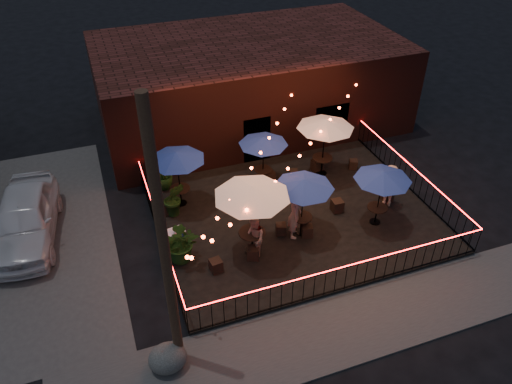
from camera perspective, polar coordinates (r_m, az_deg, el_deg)
The scene contains 36 objects.
ground at distance 17.53m, azimuth 6.90°, elevation -6.80°, with size 110.00×110.00×0.00m, color black.
patio at distance 18.83m, azimuth 4.30°, elevation -2.75°, with size 10.00×8.00×0.15m, color black.
sidewalk at distance 15.63m, azimuth 12.19°, elevation -14.30°, with size 18.00×2.50×0.05m, color #413E3C.
brick_building at distance 24.53m, azimuth -0.88°, elevation 12.46°, with size 14.00×8.00×4.00m.
utility_pole at distance 11.74m, azimuth -10.39°, elevation -6.76°, with size 0.26×0.26×8.00m, color #3A2217.
fence_front at distance 15.84m, azimuth 10.22°, elevation -9.63°, with size 10.00×0.04×1.04m.
fence_left at distance 17.41m, azimuth -10.94°, elevation -4.72°, with size 0.04×8.00×1.04m.
fence_right at distance 20.71m, azimuth 17.17°, elevation 1.60°, with size 0.04×8.00×1.04m.
festoon_lights at distance 16.83m, azimuth 1.92°, elevation 2.38°, with size 10.02×8.72×1.32m.
cafe_table_0 at distance 15.61m, azimuth -0.48°, elevation 0.00°, with size 2.80×2.80×2.75m.
cafe_table_1 at distance 18.28m, azimuth -9.08°, elevation 4.00°, with size 2.41×2.41×2.33m.
cafe_table_2 at distance 16.73m, azimuth 5.49°, elevation 0.88°, with size 2.66×2.66×2.30m.
cafe_table_3 at distance 19.33m, azimuth 0.84°, elevation 5.82°, with size 2.47×2.47×2.14m.
cafe_table_4 at distance 17.70m, azimuth 14.32°, elevation 1.73°, with size 2.50×2.50×2.23m.
cafe_table_5 at distance 19.93m, azimuth 7.96°, elevation 7.65°, with size 2.90×2.90×2.53m.
bistro_chair_0 at distance 16.44m, azimuth -4.60°, elevation -8.37°, with size 0.37×0.37×0.44m, color black.
bistro_chair_1 at distance 16.81m, azimuth -0.32°, elevation -6.98°, with size 0.39×0.39×0.46m, color black.
bistro_chair_2 at distance 18.93m, azimuth -9.96°, elevation -1.75°, with size 0.43×0.43×0.51m, color black.
bistro_chair_3 at distance 19.32m, azimuth -3.72°, elevation -0.42°, with size 0.38×0.38×0.45m, color black.
bistro_chair_4 at distance 17.78m, azimuth 2.86°, elevation -4.24°, with size 0.35×0.35×0.41m, color black.
bistro_chair_5 at distance 17.76m, azimuth 5.85°, elevation -4.43°, with size 0.37×0.37×0.44m, color black.
bistro_chair_6 at distance 20.37m, azimuth 1.56°, elevation 1.81°, with size 0.38×0.38×0.45m, color black.
bistro_chair_7 at distance 20.54m, azimuth 4.28°, elevation 1.98°, with size 0.36×0.36×0.42m, color black.
bistro_chair_8 at distance 19.01m, azimuth 9.25°, elevation -1.56°, with size 0.40×0.40×0.47m, color black.
bistro_chair_9 at distance 19.94m, azimuth 14.76°, elevation -0.40°, with size 0.38×0.38×0.45m, color black.
bistro_chair_10 at distance 21.20m, azimuth 6.97°, elevation 3.09°, with size 0.41×0.41×0.48m, color black.
bistro_chair_11 at distance 21.55m, azimuth 11.03°, elevation 3.13°, with size 0.34×0.34×0.40m, color black.
patron_a at distance 17.28m, azimuth 4.43°, elevation -2.53°, with size 0.69×0.45×1.89m, color tan.
patron_b at distance 16.52m, azimuth -0.19°, elevation -5.27°, with size 0.77×0.60×1.59m, color tan.
patron_c at distance 19.35m, azimuth 14.97°, elevation 0.67°, with size 1.12×0.65×1.74m, color tan.
potted_shrub_a at distance 16.61m, azimuth -8.56°, elevation -5.69°, with size 1.34×1.17×1.49m, color #143C16.
potted_shrub_b at distance 18.56m, azimuth -9.34°, elevation -0.74°, with size 0.80×0.64×1.45m, color #13410F.
potted_shrub_c at distance 20.09m, azimuth -10.57°, elevation 2.07°, with size 0.74×0.74×1.32m, color #1E3C12.
cooler at distance 17.30m, azimuth -9.08°, elevation -5.31°, with size 0.65×0.52×0.77m.
boulder at distance 14.30m, azimuth -10.07°, elevation -18.20°, with size 0.97×0.83×0.76m, color #3F3F3B.
car_white at distance 19.23m, azimuth -24.91°, elevation -2.75°, with size 2.01×4.99×1.70m, color white.
Camera 1 is at (-6.29, -11.24, 11.89)m, focal length 35.00 mm.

